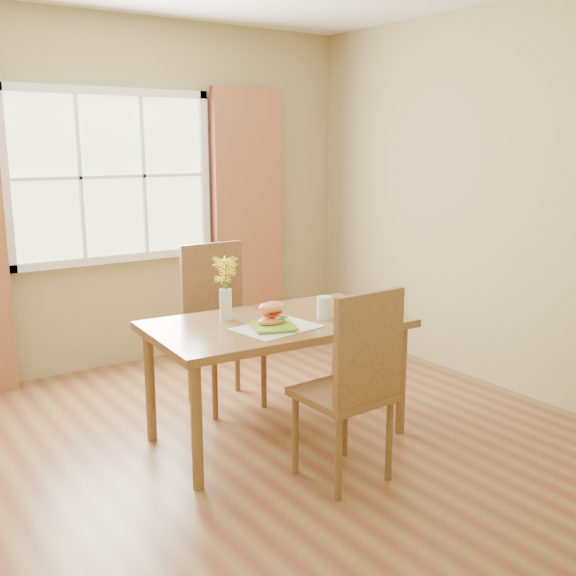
% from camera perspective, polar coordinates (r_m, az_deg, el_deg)
% --- Properties ---
extents(room, '(4.24, 3.84, 2.74)m').
position_cam_1_polar(room, '(3.69, -4.42, 5.88)').
color(room, brown).
rests_on(room, ground).
extents(window, '(1.62, 0.06, 1.32)m').
position_cam_1_polar(window, '(5.38, -14.67, 9.10)').
color(window, beige).
rests_on(window, room).
extents(curtain_right, '(0.65, 0.08, 2.20)m').
position_cam_1_polar(curtain_right, '(5.82, -3.41, 5.73)').
color(curtain_right, '#5E2016').
rests_on(curtain_right, room).
extents(dining_table, '(1.54, 0.93, 0.73)m').
position_cam_1_polar(dining_table, '(3.99, -0.94, -3.81)').
color(dining_table, brown).
rests_on(dining_table, room).
extents(chair_near, '(0.45, 0.45, 1.05)m').
position_cam_1_polar(chair_near, '(3.48, 5.67, -7.72)').
color(chair_near, brown).
rests_on(chair_near, room).
extents(chair_far, '(0.47, 0.47, 1.09)m').
position_cam_1_polar(chair_far, '(4.60, -5.86, -2.43)').
color(chair_far, brown).
rests_on(chair_far, room).
extents(placemat, '(0.49, 0.39, 0.01)m').
position_cam_1_polar(placemat, '(3.80, -0.98, -3.40)').
color(placemat, beige).
rests_on(placemat, dining_table).
extents(plate, '(0.30, 0.30, 0.01)m').
position_cam_1_polar(plate, '(3.78, -1.23, -3.34)').
color(plate, '#7EB82E').
rests_on(plate, placemat).
extents(croissant_sandwich, '(0.19, 0.14, 0.13)m').
position_cam_1_polar(croissant_sandwich, '(3.80, -1.34, -2.17)').
color(croissant_sandwich, '#F39C53').
rests_on(croissant_sandwich, plate).
extents(water_glass, '(0.09, 0.09, 0.13)m').
position_cam_1_polar(water_glass, '(4.01, 3.08, -1.71)').
color(water_glass, silver).
rests_on(water_glass, dining_table).
extents(flower_vase, '(0.15, 0.15, 0.38)m').
position_cam_1_polar(flower_vase, '(3.95, -5.33, 0.64)').
color(flower_vase, silver).
rests_on(flower_vase, dining_table).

